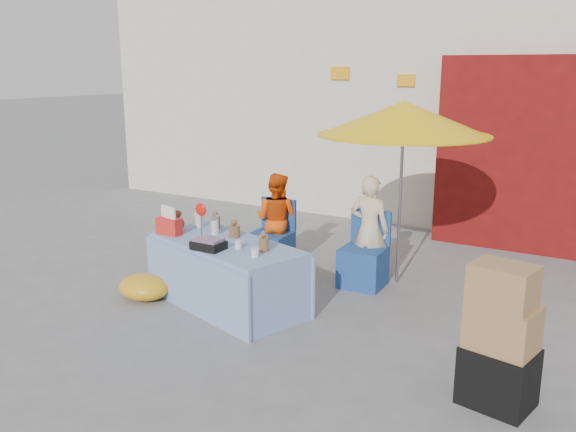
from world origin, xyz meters
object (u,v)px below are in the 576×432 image
Objects in this scene: vendor_orange at (277,220)px; umbrella at (404,119)px; vendor_beige at (369,230)px; market_table at (226,273)px; box_stack at (500,342)px; chair_left at (271,248)px; chair_right at (363,264)px.

umbrella is (1.55, 0.15, 1.30)m from vendor_orange.
market_table is at bearing 51.79° from vendor_beige.
market_table is 1.79× the size of box_stack.
chair_left is (-0.25, 1.28, -0.10)m from market_table.
vendor_orange is at bearing 117.31° from market_table.
chair_right is at bearing 86.92° from vendor_beige.
chair_right is (1.25, 0.00, 0.00)m from chair_left.
umbrella is at bearing -177.23° from vendor_orange.
box_stack is at bearing -47.10° from chair_right.
vendor_beige is at bearing 3.37° from chair_left.
vendor_orange reaches higher than market_table.
market_table is at bearing 97.11° from vendor_orange.
vendor_beige is at bearing 133.63° from box_stack.
vendor_beige is (1.25, 0.00, 0.04)m from vendor_orange.
vendor_beige is 2.73m from box_stack.
vendor_orange is (-0.25, 1.41, 0.24)m from market_table.
vendor_beige reaches higher than vendor_orange.
chair_left is 0.78× the size of box_stack.
market_table is 1.45m from vendor_orange.
market_table is 2.95m from box_stack.
vendor_beige is at bearing -153.43° from umbrella.
market_table is 1.30m from chair_left.
chair_right is 2.64m from box_stack.
market_table reaches higher than chair_right.
chair_left is at bearing 118.35° from market_table.
box_stack reaches higher than chair_right.
umbrella is (0.30, 0.28, 1.64)m from chair_right.
umbrella is at bearing 67.54° from market_table.
umbrella is (1.55, 0.28, 1.64)m from chair_left.
vendor_orange is at bearing 147.77° from box_stack.
box_stack is at bearing -33.19° from chair_left.
chair_left is 3.64m from box_stack.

